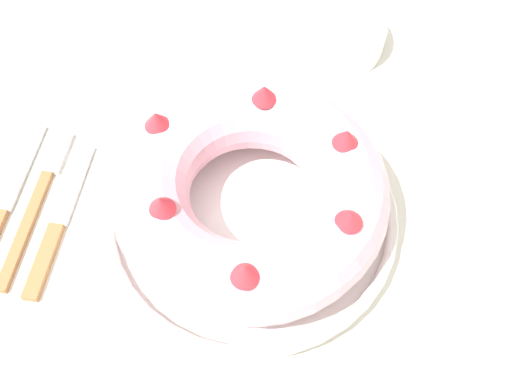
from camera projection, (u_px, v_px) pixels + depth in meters
name	position (u px, v px, depth m)	size (l,w,h in m)	color
dining_table	(248.00, 274.00, 0.67)	(1.52, 1.22, 0.72)	silver
serving_dish	(256.00, 217.00, 0.62)	(0.30, 0.30, 0.03)	white
bundt_cake	(256.00, 192.00, 0.57)	(0.27, 0.27, 0.09)	#E09EAD
fork	(39.00, 194.00, 0.64)	(0.02, 0.20, 0.01)	#936038
serving_knife	(0.00, 214.00, 0.63)	(0.02, 0.21, 0.01)	#936038
cake_knife	(56.00, 228.00, 0.62)	(0.02, 0.19, 0.01)	#936038
side_bowl	(336.00, 34.00, 0.75)	(0.12, 0.12, 0.04)	white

